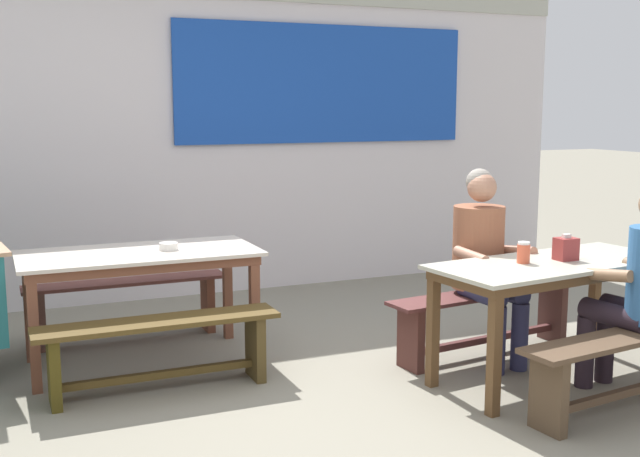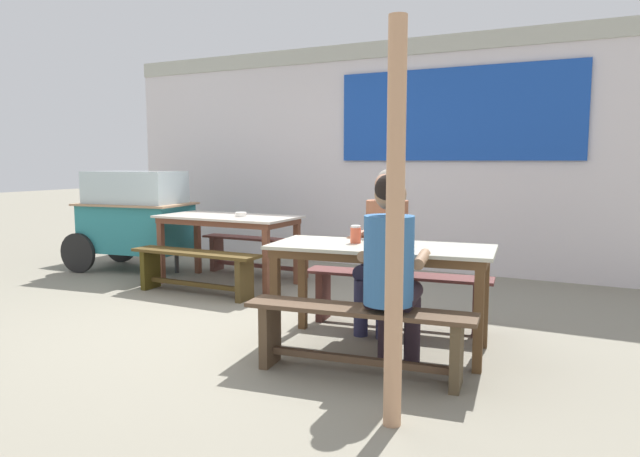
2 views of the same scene
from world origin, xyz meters
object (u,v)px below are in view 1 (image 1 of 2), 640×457
(dining_table_far, at_px, (139,263))
(soup_bowl, at_px, (169,246))
(bench_far_back, at_px, (127,301))
(condiment_jar, at_px, (524,253))
(bench_near_back, at_px, (486,313))
(bench_near_front, at_px, (628,359))
(bench_far_front, at_px, (159,343))
(person_right_near_table, at_px, (484,254))
(tissue_box, at_px, (566,249))
(dining_table_near, at_px, (553,274))

(dining_table_far, height_order, soup_bowl, soup_bowl)
(bench_far_back, relative_size, condiment_jar, 11.13)
(bench_far_back, bearing_deg, bench_near_back, -31.13)
(bench_far_back, relative_size, bench_near_front, 0.98)
(dining_table_far, distance_m, condiment_jar, 2.43)
(bench_far_front, height_order, person_right_near_table, person_right_near_table)
(condiment_jar, height_order, soup_bowl, condiment_jar)
(dining_table_far, height_order, bench_far_front, dining_table_far)
(bench_far_front, xyz_separation_m, bench_near_back, (2.20, -0.17, -0.01))
(tissue_box, bearing_deg, bench_near_back, 105.60)
(bench_far_back, height_order, condiment_jar, condiment_jar)
(dining_table_far, relative_size, person_right_near_table, 1.19)
(bench_far_back, bearing_deg, bench_near_front, -46.61)
(bench_near_back, xyz_separation_m, tissue_box, (0.16, -0.57, 0.53))
(dining_table_near, height_order, person_right_near_table, person_right_near_table)
(bench_near_front, bearing_deg, bench_far_front, 150.62)
(dining_table_far, height_order, bench_near_front, dining_table_far)
(dining_table_near, bearing_deg, person_right_near_table, 107.59)
(dining_table_near, bearing_deg, bench_far_back, 140.04)
(dining_table_far, xyz_separation_m, bench_near_front, (2.33, -1.89, -0.38))
(bench_far_back, xyz_separation_m, bench_far_front, (-0.01, -1.15, 0.01))
(bench_near_back, relative_size, person_right_near_table, 1.20)
(soup_bowl, bearing_deg, bench_near_front, -40.94)
(bench_far_back, height_order, bench_far_front, same)
(condiment_jar, bearing_deg, dining_table_far, 147.84)
(dining_table_near, height_order, bench_near_back, dining_table_near)
(dining_table_far, distance_m, tissue_box, 2.70)
(condiment_jar, bearing_deg, person_right_near_table, 84.20)
(bench_far_front, height_order, soup_bowl, soup_bowl)
(dining_table_near, bearing_deg, tissue_box, -1.17)
(bench_near_back, relative_size, soup_bowl, 12.65)
(dining_table_near, distance_m, condiment_jar, 0.25)
(dining_table_far, bearing_deg, soup_bowl, -8.81)
(bench_far_back, height_order, tissue_box, tissue_box)
(dining_table_far, xyz_separation_m, bench_near_back, (2.19, -0.75, -0.39))
(bench_near_back, bearing_deg, person_right_near_table, -139.75)
(soup_bowl, bearing_deg, dining_table_far, 171.19)
(person_right_near_table, height_order, condiment_jar, person_right_near_table)
(dining_table_far, height_order, condiment_jar, condiment_jar)
(bench_near_back, bearing_deg, bench_far_front, 175.50)
(soup_bowl, bearing_deg, dining_table_near, -31.86)
(bench_far_front, relative_size, tissue_box, 8.88)
(bench_far_back, xyz_separation_m, tissue_box, (2.35, -1.90, 0.54))
(dining_table_near, xyz_separation_m, bench_far_back, (-2.26, 1.89, -0.38))
(bench_far_back, height_order, bench_near_back, same)
(person_right_near_table, bearing_deg, soup_bowl, 157.53)
(person_right_near_table, bearing_deg, bench_far_front, 173.31)
(dining_table_near, distance_m, bench_far_front, 2.41)
(bench_near_back, height_order, soup_bowl, soup_bowl)
(bench_near_back, distance_m, person_right_near_table, 0.44)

